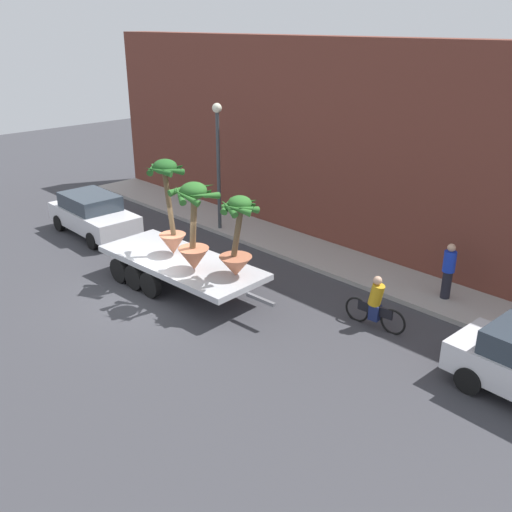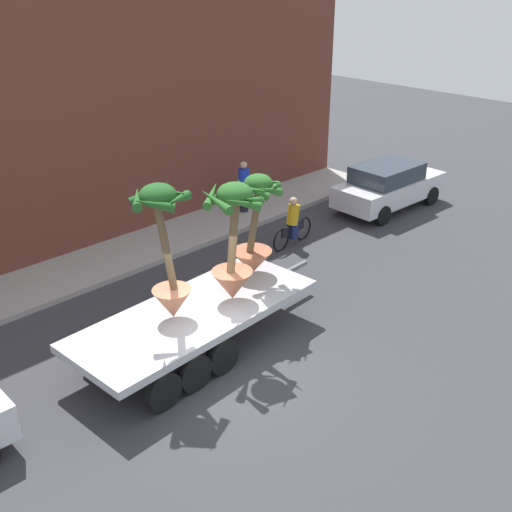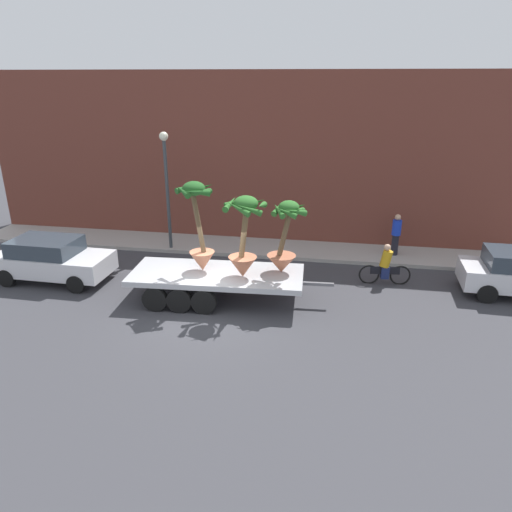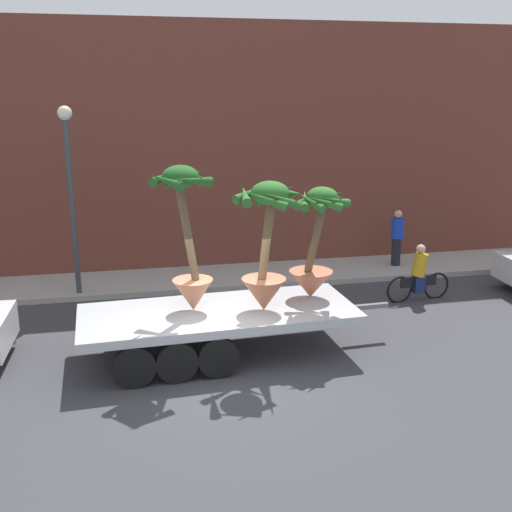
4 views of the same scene
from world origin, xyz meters
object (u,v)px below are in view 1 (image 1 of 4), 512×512
Objects in this scene: potted_palm_middle at (169,209)px; trailing_car at (93,214)px; pedestrian_near_gate at (448,270)px; potted_palm_rear at (237,241)px; street_lamp at (218,151)px; flatbed_trailer at (176,264)px; cyclist at (375,305)px; potted_palm_front at (194,228)px.

potted_palm_middle is 5.98m from trailing_car.
trailing_car is (-5.74, 0.45, -1.62)m from potted_palm_middle.
potted_palm_rear is at bearing -131.10° from pedestrian_near_gate.
street_lamp reaches higher than potted_palm_rear.
cyclist is (5.87, 2.29, -0.09)m from flatbed_trailer.
trailing_car is (-11.93, -1.72, 0.16)m from cyclist.
trailing_car is at bearing -171.78° from cyclist.
cyclist is (4.64, 2.46, -1.62)m from potted_palm_front.
potted_palm_rear is 2.79m from potted_palm_middle.
potted_palm_front is at bearing -47.39° from street_lamp.
cyclist is (6.19, 2.17, -1.78)m from potted_palm_middle.
potted_palm_middle is 8.49m from pedestrian_near_gate.
flatbed_trailer is 1.73m from potted_palm_middle.
potted_palm_front is 1.45× the size of cyclist.
flatbed_trailer is 3.65× the size of cyclist.
cyclist is 9.31m from street_lamp.
potted_palm_middle is 1.58m from potted_palm_front.
street_lamp is at bearing 143.81° from potted_palm_rear.
street_lamp is at bearing 167.18° from cyclist.
potted_palm_rear reaches higher than trailing_car.
street_lamp is at bearing 121.45° from potted_palm_middle.
potted_palm_front is 1.56× the size of pedestrian_near_gate.
potted_palm_front is 7.47m from trailing_car.
potted_palm_front is at bearing -135.25° from pedestrian_near_gate.
potted_palm_middle is at bearing 169.46° from potted_palm_front.
pedestrian_near_gate is (6.47, 5.02, 0.29)m from flatbed_trailer.
flatbed_trailer is 2.25× the size of potted_palm_middle.
potted_palm_front reaches higher than cyclist.
cyclist reaches higher than flatbed_trailer.
potted_palm_rear is 0.50× the size of street_lamp.
trailing_car is at bearing 174.68° from flatbed_trailer.
potted_palm_rear is 1.42× the size of pedestrian_near_gate.
potted_palm_front is 7.48m from pedestrian_near_gate.
flatbed_trailer is at bearing -19.96° from potted_palm_middle.
potted_palm_middle is (-2.75, -0.28, 0.38)m from potted_palm_rear.
potted_palm_rear is 0.91× the size of potted_palm_front.
street_lamp is at bearing 49.26° from trailing_car.
potted_palm_middle is at bearing -58.55° from street_lamp.
flatbed_trailer is 1.39× the size of street_lamp.
potted_palm_front is (-1.21, -0.57, 0.22)m from potted_palm_rear.
potted_palm_rear is 0.81× the size of potted_palm_middle.
trailing_car is 0.87× the size of street_lamp.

